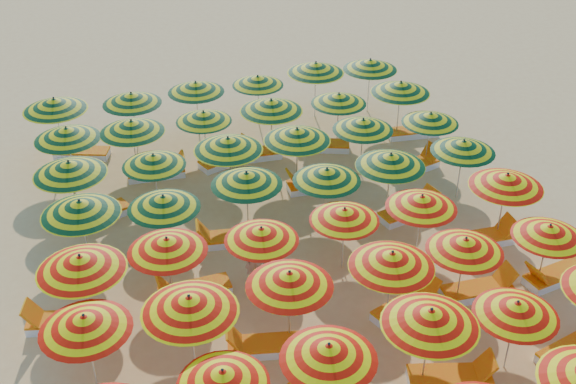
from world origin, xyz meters
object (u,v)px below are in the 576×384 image
at_px(umbrella_39, 271,105).
at_px(lounger_25, 256,154).
at_px(umbrella_25, 163,202).
at_px(umbrella_37, 132,126).
at_px(umbrella_9, 431,317).
at_px(lounger_21, 315,184).
at_px(umbrella_24, 80,208).
at_px(lounger_20, 98,216).
at_px(umbrella_12, 85,323).
at_px(umbrella_8, 329,352).
at_px(lounger_14, 555,276).
at_px(umbrella_28, 391,160).
at_px(lounger_22, 414,166).
at_px(umbrella_35, 430,118).
at_px(lounger_28, 80,153).
at_px(umbrella_27, 327,175).
at_px(lounger_27, 414,132).
at_px(umbrella_16, 465,245).
at_px(umbrella_43, 132,98).
at_px(umbrella_32, 228,144).
at_px(lounger_9, 452,377).
at_px(umbrella_18, 81,263).
at_px(umbrella_40, 339,99).
at_px(umbrella_14, 290,279).
at_px(umbrella_31, 154,160).
at_px(lounger_17, 482,238).
at_px(umbrella_17, 549,231).
at_px(umbrella_7, 223,377).
at_px(umbrella_15, 392,260).
at_px(lounger_16, 193,290).
at_px(umbrella_34, 363,125).
at_px(umbrella_45, 258,81).
at_px(lounger_10, 574,349).
at_px(umbrella_36, 67,134).
at_px(lounger_23, 158,172).
at_px(lounger_26, 321,145).
at_px(umbrella_30, 69,168).
at_px(beachgoer_a, 256,257).
at_px(lounger_12, 407,306).
at_px(umbrella_38, 204,117).
at_px(umbrella_29, 463,146).
at_px(lounger_24, 227,159).
at_px(lounger_15, 64,322).
at_px(umbrella_22, 422,202).
at_px(umbrella_23, 507,181).
at_px(umbrella_41, 401,87).
at_px(umbrella_13, 189,304).
at_px(umbrella_47, 370,65).
at_px(lounger_11, 265,346).
at_px(umbrella_19, 167,245).
at_px(lounger_18, 229,238).

bearing_deg(umbrella_39, lounger_25, 167.35).
distance_m(umbrella_25, umbrella_37, 4.16).
height_order(umbrella_9, lounger_21, umbrella_9).
relative_size(umbrella_24, lounger_20, 1.32).
bearing_deg(lounger_20, umbrella_12, 62.18).
distance_m(umbrella_8, lounger_14, 7.30).
height_order(umbrella_28, lounger_22, umbrella_28).
distance_m(umbrella_35, lounger_28, 10.99).
relative_size(umbrella_27, lounger_27, 1.14).
bearing_deg(lounger_14, umbrella_8, 8.99).
xyz_separation_m(umbrella_16, umbrella_43, (-6.10, 9.99, 0.09)).
distance_m(umbrella_32, lounger_9, 8.78).
distance_m(umbrella_18, umbrella_40, 10.56).
bearing_deg(lounger_27, umbrella_14, -125.21).
xyz_separation_m(umbrella_31, lounger_17, (7.83, -4.20, -1.47)).
height_order(umbrella_9, umbrella_14, umbrella_9).
xyz_separation_m(umbrella_17, lounger_22, (-0.37, 5.92, -1.44)).
bearing_deg(umbrella_7, umbrella_16, 19.32).
xyz_separation_m(umbrella_15, umbrella_39, (-0.26, 8.11, 0.04)).
height_order(umbrella_24, lounger_16, umbrella_24).
bearing_deg(lounger_27, umbrella_34, -140.70).
height_order(umbrella_45, lounger_10, umbrella_45).
height_order(umbrella_34, umbrella_36, umbrella_36).
relative_size(umbrella_9, lounger_23, 1.25).
xyz_separation_m(umbrella_18, lounger_26, (7.80, 6.26, -1.66)).
xyz_separation_m(umbrella_30, beachgoer_a, (3.93, -3.84, -1.04)).
height_order(umbrella_28, lounger_28, umbrella_28).
bearing_deg(umbrella_43, lounger_17, -45.90).
bearing_deg(lounger_12, lounger_26, 64.73).
bearing_deg(umbrella_38, umbrella_29, -33.33).
height_order(lounger_16, lounger_24, same).
height_order(umbrella_39, lounger_15, umbrella_39).
xyz_separation_m(umbrella_22, umbrella_23, (2.41, 0.06, 0.12)).
distance_m(umbrella_25, lounger_25, 5.76).
bearing_deg(umbrella_29, umbrella_43, 144.72).
bearing_deg(lounger_28, umbrella_32, 155.21).
bearing_deg(umbrella_25, umbrella_18, -135.75).
distance_m(umbrella_41, lounger_24, 6.03).
bearing_deg(umbrella_38, umbrella_13, -104.00).
relative_size(umbrella_37, umbrella_47, 1.03).
bearing_deg(umbrella_35, umbrella_23, -89.99).
xyz_separation_m(lounger_11, lounger_22, (6.55, 6.02, 0.00)).
xyz_separation_m(lounger_14, lounger_17, (-0.87, 1.91, 0.00)).
bearing_deg(umbrella_8, umbrella_39, 78.97).
relative_size(lounger_23, lounger_24, 0.97).
height_order(umbrella_16, umbrella_25, umbrella_25).
xyz_separation_m(lounger_14, lounger_16, (-8.53, 2.18, 0.00)).
xyz_separation_m(lounger_10, lounger_17, (0.26, 4.17, 0.00)).
height_order(umbrella_17, umbrella_19, umbrella_19).
distance_m(umbrella_15, lounger_18, 5.12).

